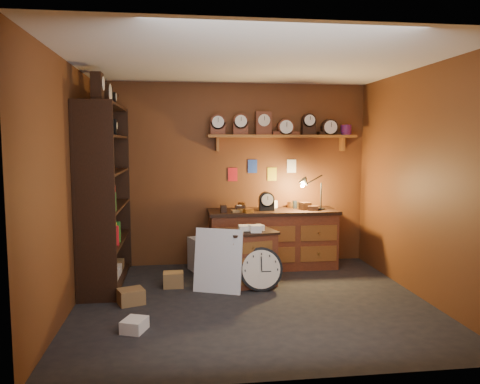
% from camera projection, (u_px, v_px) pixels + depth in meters
% --- Properties ---
extents(floor, '(4.00, 4.00, 0.00)m').
position_uv_depth(floor, '(252.00, 302.00, 5.37)').
color(floor, black).
rests_on(floor, ground).
extents(room_shell, '(4.02, 3.62, 2.71)m').
position_uv_depth(room_shell, '(255.00, 152.00, 5.31)').
color(room_shell, brown).
rests_on(room_shell, ground).
extents(shelving_unit, '(0.47, 1.60, 2.58)m').
position_uv_depth(shelving_unit, '(102.00, 187.00, 5.98)').
color(shelving_unit, black).
rests_on(shelving_unit, ground).
extents(workbench, '(1.88, 0.66, 1.36)m').
position_uv_depth(workbench, '(273.00, 235.00, 6.85)').
color(workbench, brown).
rests_on(workbench, ground).
extents(low_cabinet, '(0.72, 0.65, 0.80)m').
position_uv_depth(low_cabinet, '(250.00, 255.00, 6.02)').
color(low_cabinet, brown).
rests_on(low_cabinet, ground).
extents(big_round_clock, '(0.54, 0.17, 0.54)m').
position_uv_depth(big_round_clock, '(261.00, 269.00, 5.78)').
color(big_round_clock, black).
rests_on(big_round_clock, ground).
extents(white_panel, '(0.62, 0.38, 0.79)m').
position_uv_depth(white_panel, '(218.00, 291.00, 5.75)').
color(white_panel, silver).
rests_on(white_panel, ground).
extents(mini_fridge, '(0.58, 0.60, 0.47)m').
position_uv_depth(mini_fridge, '(208.00, 254.00, 6.67)').
color(mini_fridge, silver).
rests_on(mini_fridge, ground).
extents(floor_box_a, '(0.34, 0.32, 0.17)m').
position_uv_depth(floor_box_a, '(131.00, 296.00, 5.31)').
color(floor_box_a, olive).
rests_on(floor_box_a, ground).
extents(floor_box_b, '(0.28, 0.30, 0.12)m').
position_uv_depth(floor_box_b, '(134.00, 325.00, 4.53)').
color(floor_box_b, white).
rests_on(floor_box_b, ground).
extents(floor_box_c, '(0.25, 0.21, 0.19)m').
position_uv_depth(floor_box_c, '(173.00, 280.00, 5.93)').
color(floor_box_c, olive).
rests_on(floor_box_c, ground).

